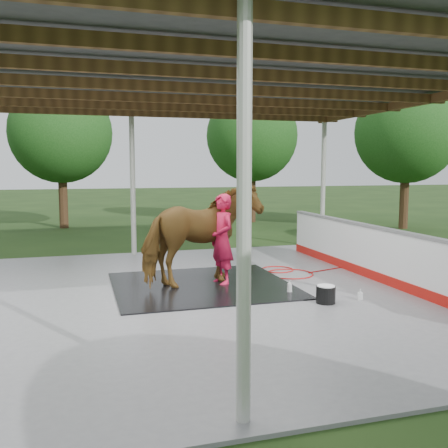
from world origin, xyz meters
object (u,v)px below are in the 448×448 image
object	(u,v)px
horse	(202,234)
dasher_board	(380,256)
wash_bucket	(326,294)
handler	(222,239)

from	to	relation	value
horse	dasher_board	bearing A→B (deg)	-120.50
dasher_board	horse	world-z (taller)	horse
dasher_board	horse	bearing A→B (deg)	169.98
horse	wash_bucket	distance (m)	2.73
horse	handler	world-z (taller)	horse
wash_bucket	handler	bearing A→B (deg)	124.98
horse	wash_bucket	bearing A→B (deg)	-156.87
dasher_board	handler	size ratio (longest dim) A/B	4.33
handler	horse	bearing A→B (deg)	-95.47
dasher_board	wash_bucket	distance (m)	2.29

